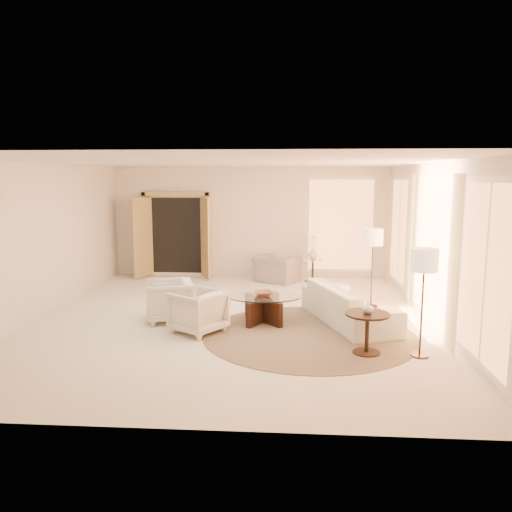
# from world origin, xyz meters

# --- Properties ---
(room) EXTENTS (7.04, 8.04, 2.83)m
(room) POSITION_xyz_m (0.00, 0.00, 1.40)
(room) COLOR beige
(room) RESTS_ON ground
(windows_right) EXTENTS (0.10, 6.40, 2.40)m
(windows_right) POSITION_xyz_m (3.45, 0.10, 1.35)
(windows_right) COLOR #FFA266
(windows_right) RESTS_ON room
(window_back_corner) EXTENTS (1.70, 0.10, 2.40)m
(window_back_corner) POSITION_xyz_m (2.30, 3.95, 1.35)
(window_back_corner) COLOR #FFA266
(window_back_corner) RESTS_ON room
(curtains_right) EXTENTS (0.06, 5.20, 2.60)m
(curtains_right) POSITION_xyz_m (3.40, 1.00, 1.30)
(curtains_right) COLOR beige
(curtains_right) RESTS_ON room
(french_doors) EXTENTS (1.95, 0.66, 2.16)m
(french_doors) POSITION_xyz_m (-1.90, 3.82, 1.07)
(french_doors) COLOR tan
(french_doors) RESTS_ON room
(area_rug) EXTENTS (3.99, 3.99, 0.01)m
(area_rug) POSITION_xyz_m (1.35, -0.81, 0.01)
(area_rug) COLOR #3E3123
(area_rug) RESTS_ON room
(sofa) EXTENTS (1.61, 2.47, 0.67)m
(sofa) POSITION_xyz_m (2.06, -0.10, 0.34)
(sofa) COLOR silver
(sofa) RESTS_ON room
(armchair_left) EXTENTS (0.92, 0.95, 0.80)m
(armchair_left) POSITION_xyz_m (-1.12, -0.15, 0.40)
(armchair_left) COLOR silver
(armchair_left) RESTS_ON room
(armchair_right) EXTENTS (1.00, 1.02, 0.77)m
(armchair_right) POSITION_xyz_m (-0.48, -0.78, 0.39)
(armchair_right) COLOR silver
(armchair_right) RESTS_ON room
(accent_chair) EXTENTS (1.15, 1.01, 0.85)m
(accent_chair) POSITION_xyz_m (0.71, 3.30, 0.42)
(accent_chair) COLOR gray
(accent_chair) RESTS_ON room
(coffee_table) EXTENTS (1.44, 1.44, 0.48)m
(coffee_table) POSITION_xyz_m (0.57, -0.15, 0.30)
(coffee_table) COLOR black
(coffee_table) RESTS_ON room
(end_table) EXTENTS (0.64, 0.64, 0.61)m
(end_table) POSITION_xyz_m (2.15, -1.64, 0.42)
(end_table) COLOR black
(end_table) RESTS_ON room
(side_table) EXTENTS (0.49, 0.49, 0.57)m
(side_table) POSITION_xyz_m (1.59, 3.40, 0.34)
(side_table) COLOR #2F261B
(side_table) RESTS_ON room
(floor_lamp_near) EXTENTS (0.38, 0.38, 1.55)m
(floor_lamp_near) POSITION_xyz_m (2.64, 1.04, 1.32)
(floor_lamp_near) COLOR #2F261B
(floor_lamp_near) RESTS_ON room
(floor_lamp_far) EXTENTS (0.38, 0.38, 1.56)m
(floor_lamp_far) POSITION_xyz_m (2.90, -1.69, 1.33)
(floor_lamp_far) COLOR #2F261B
(floor_lamp_far) RESTS_ON room
(bowl) EXTENTS (0.44, 0.44, 0.08)m
(bowl) POSITION_xyz_m (0.57, -0.15, 0.52)
(bowl) COLOR brown
(bowl) RESTS_ON coffee_table
(end_vase) EXTENTS (0.20, 0.20, 0.17)m
(end_vase) POSITION_xyz_m (2.15, -1.64, 0.69)
(end_vase) COLOR silver
(end_vase) RESTS_ON end_table
(side_vase) EXTENTS (0.26, 0.26, 0.26)m
(side_vase) POSITION_xyz_m (1.59, 3.40, 0.69)
(side_vase) COLOR silver
(side_vase) RESTS_ON side_table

